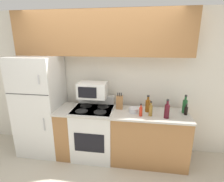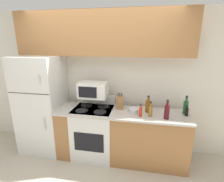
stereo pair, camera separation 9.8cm
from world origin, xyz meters
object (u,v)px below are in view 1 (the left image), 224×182
object	(u,v)px
bottle_hot_sauce	(141,111)
bottle_wine_green	(185,106)
microwave	(93,90)
bottle_whiskey	(148,105)
bottle_wine_red	(167,111)
refrigerator	(41,106)
knife_block	(120,102)
bottle_vinegar	(151,110)
bowl	(134,110)
bottle_soy_sauce	(186,111)
stove	(94,132)

from	to	relation	value
bottle_hot_sauce	bottle_wine_green	size ratio (longest dim) A/B	0.67
microwave	bottle_wine_green	world-z (taller)	microwave
bottle_whiskey	bottle_wine_red	xyz separation A→B (m)	(0.27, -0.21, 0.01)
refrigerator	bottle_wine_green	bearing A→B (deg)	0.83
knife_block	refrigerator	bearing A→B (deg)	-178.16
bottle_wine_red	refrigerator	bearing A→B (deg)	174.33
microwave	knife_block	distance (m)	0.51
bottle_hot_sauce	bottle_vinegar	bearing A→B (deg)	10.03
bowl	bottle_soy_sauce	distance (m)	0.82
stove	bottle_vinegar	distance (m)	1.09
bottle_vinegar	bottle_whiskey	distance (m)	0.17
bottle_soy_sauce	bottle_whiskey	xyz separation A→B (m)	(-0.59, 0.04, 0.04)
knife_block	bottle_hot_sauce	world-z (taller)	knife_block
refrigerator	knife_block	distance (m)	1.45
stove	bottle_soy_sauce	distance (m)	1.59
bottle_soy_sauce	bottle_wine_green	bearing A→B (deg)	92.68
bowl	bottle_soy_sauce	xyz separation A→B (m)	(0.82, 0.03, 0.03)
knife_block	bottle_vinegar	xyz separation A→B (m)	(0.51, -0.22, -0.02)
stove	bottle_wine_green	size ratio (longest dim) A/B	3.58
bowl	bottle_vinegar	xyz separation A→B (m)	(0.26, -0.10, 0.05)
knife_block	bottle_soy_sauce	world-z (taller)	knife_block
stove	bowl	bearing A→B (deg)	-1.19
bottle_vinegar	stove	bearing A→B (deg)	173.40
bowl	bottle_wine_green	world-z (taller)	bottle_wine_green
bowl	bottle_wine_red	bearing A→B (deg)	-15.56
stove	bottle_soy_sauce	size ratio (longest dim) A/B	5.97
bottle_soy_sauce	bottle_wine_green	distance (m)	0.10
bottle_hot_sauce	bottle_wine_red	distance (m)	0.39
bottle_soy_sauce	bottle_whiskey	size ratio (longest dim) A/B	0.64
bottle_whiskey	bottle_wine_red	distance (m)	0.34
bowl	bottle_wine_green	xyz separation A→B (m)	(0.81, 0.12, 0.08)
refrigerator	bottle_wine_red	distance (m)	2.20
stove	bowl	distance (m)	0.84
bottle_vinegar	bottle_wine_green	distance (m)	0.59
knife_block	bowl	xyz separation A→B (m)	(0.25, -0.13, -0.07)
bottle_vinegar	bottle_soy_sauce	xyz separation A→B (m)	(0.56, 0.13, -0.02)
microwave	bottle_wine_red	bearing A→B (deg)	-12.56
microwave	bottle_wine_green	bearing A→B (deg)	-0.64
microwave	knife_block	bearing A→B (deg)	-0.89
microwave	bottle_hot_sauce	size ratio (longest dim) A/B	2.43
knife_block	stove	bearing A→B (deg)	-165.99
stove	bottle_wine_red	size ratio (longest dim) A/B	3.58
stove	knife_block	distance (m)	0.71
knife_block	bottle_vinegar	bearing A→B (deg)	-23.45
bottle_whiskey	bottle_vinegar	bearing A→B (deg)	-77.49
bowl	bottle_hot_sauce	size ratio (longest dim) A/B	0.82
bottle_soy_sauce	bottle_wine_red	distance (m)	0.36
stove	bottle_whiskey	size ratio (longest dim) A/B	3.84
bottle_soy_sauce	bottle_wine_green	size ratio (longest dim) A/B	0.60
bottle_wine_green	refrigerator	bearing A→B (deg)	-179.17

